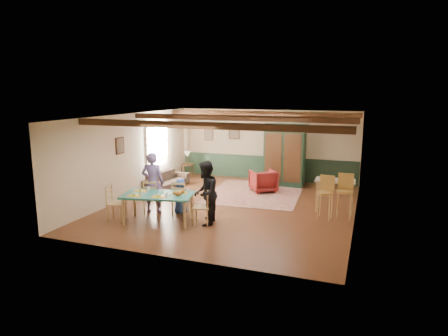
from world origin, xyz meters
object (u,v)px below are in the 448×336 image
(sofa, at_px, (167,180))
(table_lamp, at_px, (187,158))
(dining_chair_far_right, at_px, (180,198))
(cat, at_px, (178,193))
(person_man, at_px, (153,183))
(person_child, at_px, (181,196))
(dining_chair_end_left, at_px, (116,203))
(end_table, at_px, (188,171))
(dining_chair_end_right, at_px, (202,206))
(person_woman, at_px, (205,193))
(counter_table, at_px, (334,195))
(bar_stool_left, at_px, (325,198))
(armoire, at_px, (285,155))
(bar_stool_right, at_px, (345,197))
(dining_chair_far_left, at_px, (152,197))
(armchair, at_px, (263,181))
(dining_table, at_px, (158,208))

(sofa, bearing_deg, table_lamp, 7.89)
(dining_chair_far_right, xyz_separation_m, cat, (0.32, -0.78, 0.37))
(person_man, distance_m, person_child, 0.88)
(dining_chair_end_left, xyz_separation_m, person_child, (1.36, 1.11, 0.03))
(end_table, bearing_deg, dining_chair_end_right, -61.04)
(person_woman, height_order, cat, person_woman)
(counter_table, xyz_separation_m, bar_stool_left, (-0.18, -0.85, 0.13))
(cat, xyz_separation_m, armoire, (1.68, 5.23, 0.27))
(bar_stool_left, bearing_deg, cat, -146.78)
(person_child, relative_size, table_lamp, 2.04)
(sofa, xyz_separation_m, table_lamp, (-0.04, 1.82, 0.51))
(bar_stool_left, xyz_separation_m, bar_stool_right, (0.49, 0.24, 0.02))
(person_woman, bearing_deg, end_table, -162.07)
(dining_chair_far_right, bearing_deg, cat, 100.37)
(dining_chair_far_left, height_order, counter_table, dining_chair_far_left)
(dining_chair_far_right, relative_size, dining_chair_end_right, 1.00)
(person_woman, bearing_deg, bar_stool_left, 106.19)
(end_table, bearing_deg, counter_table, -24.32)
(dining_chair_end_left, bearing_deg, counter_table, -73.90)
(cat, bearing_deg, dining_chair_end_left, 176.63)
(person_child, xyz_separation_m, end_table, (-1.90, 4.44, -0.24))
(armchair, xyz_separation_m, bar_stool_left, (2.31, -2.32, 0.21))
(dining_chair_far_right, height_order, person_woman, person_woman)
(bar_stool_right, bearing_deg, person_woman, -152.03)
(person_woman, relative_size, person_child, 1.64)
(person_man, bearing_deg, person_child, 180.00)
(dining_chair_end_right, relative_size, armoire, 0.43)
(sofa, height_order, table_lamp, table_lamp)
(sofa, relative_size, bar_stool_left, 1.66)
(dining_table, height_order, armchair, dining_table)
(table_lamp, distance_m, counter_table, 6.51)
(person_woman, height_order, counter_table, person_woman)
(person_child, distance_m, armoire, 4.86)
(dining_chair_far_left, bearing_deg, dining_chair_end_left, 43.83)
(armoire, relative_size, end_table, 4.14)
(dining_chair_far_right, height_order, end_table, dining_chair_far_right)
(dining_chair_end_left, xyz_separation_m, dining_chair_end_right, (2.27, 0.48, 0.00))
(person_woman, relative_size, cat, 4.58)
(bar_stool_right, bearing_deg, end_table, 152.34)
(person_man, xyz_separation_m, sofa, (-1.07, 2.78, -0.59))
(armoire, distance_m, table_lamp, 3.93)
(dining_chair_end_right, relative_size, cat, 2.64)
(cat, bearing_deg, table_lamp, 100.91)
(dining_chair_end_left, distance_m, armoire, 6.48)
(armoire, bearing_deg, bar_stool_left, -60.37)
(dining_table, relative_size, counter_table, 1.65)
(person_child, relative_size, sofa, 0.52)
(dining_chair_end_right, distance_m, person_woman, 0.37)
(dining_table, height_order, end_table, dining_table)
(dining_chair_end_left, xyz_separation_m, cat, (1.70, 0.26, 0.37))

